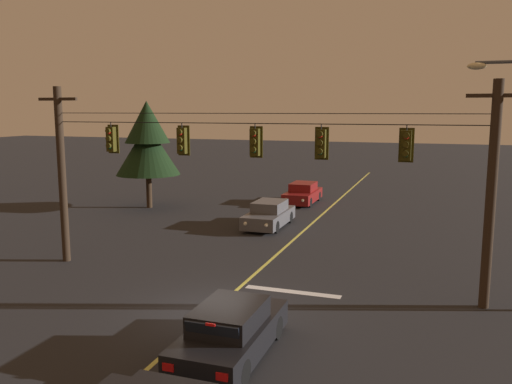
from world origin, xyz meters
name	(u,v)px	position (x,y,z in m)	size (l,w,h in m)	color
ground_plane	(213,311)	(0.00, 0.00, 0.00)	(180.00, 180.00, 0.00)	black
lane_centre_stripe	(290,243)	(0.00, 9.17, 0.00)	(0.14, 60.00, 0.01)	#D1C64C
stop_bar_paint	(292,292)	(1.90, 2.57, 0.00)	(3.40, 0.36, 0.01)	silver
signal_span_assembly	(247,181)	(0.00, 3.17, 3.74)	(17.94, 0.32, 7.19)	#2D2116
traffic_light_leftmost	(111,139)	(-5.63, 3.16, 5.14)	(0.48, 0.41, 1.22)	black
traffic_light_left_inner	(182,141)	(-2.56, 3.16, 5.14)	(0.48, 0.41, 1.22)	black
traffic_light_centre	(255,142)	(0.31, 3.16, 5.14)	(0.48, 0.41, 1.22)	black
traffic_light_right_inner	(321,144)	(2.68, 3.16, 5.14)	(0.48, 0.41, 1.22)	black
traffic_light_rightmost	(406,145)	(5.46, 3.16, 5.14)	(0.48, 0.41, 1.22)	black
car_waiting_near_lane	(231,332)	(1.67, -2.61, 0.65)	(1.80, 4.33, 1.39)	black
car_oncoming_lead	(269,215)	(-2.03, 12.20, 0.65)	(1.80, 4.42, 1.39)	#4C4C51
car_oncoming_trailing	(303,194)	(-2.09, 19.89, 0.65)	(1.80, 4.42, 1.39)	maroon
tree_verge_near	(148,142)	(-11.08, 15.03, 4.26)	(4.08, 4.08, 6.84)	#332316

